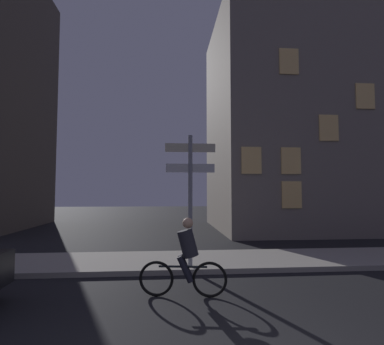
{
  "coord_description": "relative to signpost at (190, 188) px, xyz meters",
  "views": [
    {
      "loc": [
        -0.95,
        -2.89,
        2.16
      ],
      "look_at": [
        -0.28,
        5.04,
        2.66
      ],
      "focal_mm": 28.11,
      "sensor_mm": 36.0,
      "label": 1
    }
  ],
  "objects": [
    {
      "name": "signpost",
      "position": [
        0.0,
        0.0,
        0.0
      ],
      "size": [
        1.4,
        0.12,
        3.58
      ],
      "color": "gray",
      "rests_on": "sidewalk_kerb"
    },
    {
      "name": "sidewalk_kerb",
      "position": [
        0.3,
        0.84,
        -2.18
      ],
      "size": [
        40.0,
        2.5,
        0.14
      ],
      "primitive_type": "cube",
      "color": "gray",
      "rests_on": "ground_plane"
    },
    {
      "name": "building_right_block",
      "position": [
        6.72,
        8.74,
        3.82
      ],
      "size": [
        9.07,
        8.09,
        12.14
      ],
      "color": "slate",
      "rests_on": "ground_plane"
    },
    {
      "name": "cyclist",
      "position": [
        -0.26,
        -2.0,
        -1.5
      ],
      "size": [
        1.81,
        0.38,
        1.61
      ],
      "color": "black",
      "rests_on": "ground_plane"
    }
  ]
}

